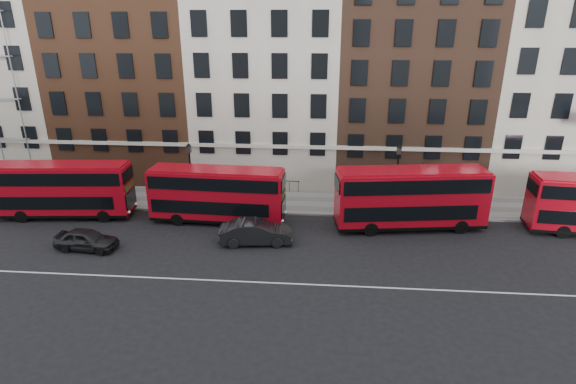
# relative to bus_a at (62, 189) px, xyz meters

# --- Properties ---
(ground) EXTENTS (120.00, 120.00, 0.00)m
(ground) POSITION_rel_bus_a_xyz_m (14.38, -6.23, -2.28)
(ground) COLOR black
(ground) RESTS_ON ground
(pavement) EXTENTS (80.00, 5.00, 0.15)m
(pavement) POSITION_rel_bus_a_xyz_m (14.38, 4.27, -2.21)
(pavement) COLOR slate
(pavement) RESTS_ON ground
(kerb) EXTENTS (80.00, 0.30, 0.16)m
(kerb) POSITION_rel_bus_a_xyz_m (14.38, 1.77, -2.20)
(kerb) COLOR gray
(kerb) RESTS_ON ground
(road_centre_line) EXTENTS (70.00, 0.12, 0.01)m
(road_centre_line) POSITION_rel_bus_a_xyz_m (14.38, -8.23, -2.28)
(road_centre_line) COLOR white
(road_centre_line) RESTS_ON ground
(building_terrace) EXTENTS (64.00, 11.95, 22.00)m
(building_terrace) POSITION_rel_bus_a_xyz_m (14.07, 11.65, 7.96)
(building_terrace) COLOR #BCB2A2
(building_terrace) RESTS_ON ground
(bus_a) EXTENTS (10.30, 3.28, 4.26)m
(bus_a) POSITION_rel_bus_a_xyz_m (0.00, 0.00, 0.00)
(bus_a) COLOR #B90918
(bus_a) RESTS_ON ground
(bus_b) EXTENTS (10.03, 2.85, 4.17)m
(bus_b) POSITION_rel_bus_a_xyz_m (11.88, 0.00, -0.04)
(bus_b) COLOR #B90918
(bus_b) RESTS_ON ground
(bus_c) EXTENTS (10.92, 4.00, 4.49)m
(bus_c) POSITION_rel_bus_a_xyz_m (25.95, -0.00, 0.13)
(bus_c) COLOR #B90918
(bus_c) RESTS_ON ground
(car_rear) EXTENTS (4.24, 1.97, 1.41)m
(car_rear) POSITION_rel_bus_a_xyz_m (4.25, -5.06, -1.58)
(car_rear) COLOR #232426
(car_rear) RESTS_ON ground
(car_front) EXTENTS (5.12, 2.31, 1.63)m
(car_front) POSITION_rel_bus_a_xyz_m (15.28, -3.31, -1.47)
(car_front) COLOR #232426
(car_front) RESTS_ON ground
(lamp_post_left) EXTENTS (0.44, 0.44, 5.33)m
(lamp_post_left) POSITION_rel_bus_a_xyz_m (9.36, 2.22, 0.80)
(lamp_post_left) COLOR black
(lamp_post_left) RESTS_ON pavement
(lamp_post_right) EXTENTS (0.44, 0.44, 5.33)m
(lamp_post_right) POSITION_rel_bus_a_xyz_m (25.40, 3.06, 0.80)
(lamp_post_right) COLOR black
(lamp_post_right) RESTS_ON pavement
(iron_railings) EXTENTS (6.60, 0.06, 1.00)m
(iron_railings) POSITION_rel_bus_a_xyz_m (14.38, 6.47, -1.63)
(iron_railings) COLOR black
(iron_railings) RESTS_ON pavement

